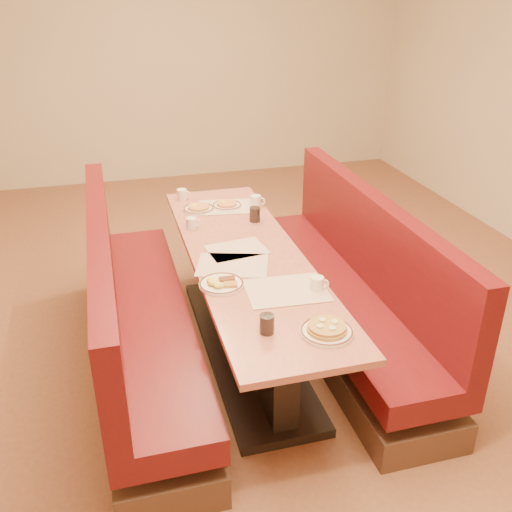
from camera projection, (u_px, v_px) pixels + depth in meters
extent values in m
plane|color=#9E6647|center=(247.00, 351.00, 3.97)|extent=(8.00, 8.00, 0.00)
cube|color=beige|center=(163.00, 64.00, 6.81)|extent=(6.00, 0.04, 2.80)
cube|color=black|center=(247.00, 347.00, 3.95)|extent=(0.55, 1.88, 0.06)
cube|color=black|center=(247.00, 307.00, 3.81)|extent=(0.15, 1.75, 0.71)
cube|color=#BA7256|center=(246.00, 257.00, 3.64)|extent=(0.70, 2.50, 0.04)
cube|color=#4C3326|center=(148.00, 354.00, 3.76)|extent=(0.55, 2.50, 0.20)
cube|color=#5E1110|center=(145.00, 320.00, 3.64)|extent=(0.55, 2.50, 0.16)
cube|color=#5E1110|center=(103.00, 271.00, 3.42)|extent=(0.12, 2.50, 0.60)
cube|color=#4C3326|center=(338.00, 325.00, 4.08)|extent=(0.55, 2.50, 0.20)
cube|color=#5E1110|center=(341.00, 292.00, 3.96)|extent=(0.55, 2.50, 0.16)
cube|color=#5E1110|center=(374.00, 239.00, 3.85)|extent=(0.12, 2.50, 0.60)
cube|color=beige|center=(233.00, 265.00, 3.49)|extent=(0.51, 0.44, 0.00)
cube|color=beige|center=(286.00, 290.00, 3.21)|extent=(0.47, 0.37, 0.00)
cube|color=beige|center=(237.00, 249.00, 3.69)|extent=(0.40, 0.32, 0.00)
cube|color=beige|center=(227.00, 207.00, 4.37)|extent=(0.47, 0.38, 0.00)
cylinder|color=white|center=(327.00, 332.00, 2.83)|extent=(0.27, 0.27, 0.02)
torus|color=#5F2C1C|center=(327.00, 331.00, 2.82)|extent=(0.26, 0.26, 0.01)
cylinder|color=gold|center=(327.00, 329.00, 2.82)|extent=(0.20, 0.20, 0.02)
cylinder|color=gold|center=(327.00, 326.00, 2.81)|extent=(0.19, 0.19, 0.02)
cylinder|color=beige|center=(334.00, 322.00, 2.82)|extent=(0.03, 0.03, 0.01)
cylinder|color=beige|center=(322.00, 320.00, 2.84)|extent=(0.03, 0.03, 0.01)
cylinder|color=beige|center=(320.00, 326.00, 2.79)|extent=(0.03, 0.03, 0.01)
cylinder|color=beige|center=(332.00, 328.00, 2.77)|extent=(0.03, 0.03, 0.01)
cylinder|color=white|center=(221.00, 284.00, 3.26)|extent=(0.26, 0.26, 0.02)
torus|color=#5F2C1C|center=(221.00, 283.00, 3.26)|extent=(0.26, 0.26, 0.01)
ellipsoid|color=#FFF841|center=(213.00, 282.00, 3.23)|extent=(0.06, 0.06, 0.04)
ellipsoid|color=#FFF841|center=(218.00, 285.00, 3.21)|extent=(0.06, 0.06, 0.03)
ellipsoid|color=#FFF841|center=(211.00, 280.00, 3.27)|extent=(0.05, 0.05, 0.03)
cylinder|color=brown|center=(227.00, 280.00, 3.27)|extent=(0.09, 0.02, 0.02)
cylinder|color=brown|center=(227.00, 277.00, 3.30)|extent=(0.09, 0.02, 0.02)
cube|color=#CA813F|center=(230.00, 284.00, 3.23)|extent=(0.09, 0.07, 0.02)
cylinder|color=white|center=(227.00, 206.00, 4.38)|extent=(0.22, 0.22, 0.02)
torus|color=#5F2C1C|center=(227.00, 205.00, 4.38)|extent=(0.22, 0.22, 0.01)
cylinder|color=gold|center=(227.00, 204.00, 4.37)|extent=(0.16, 0.16, 0.02)
ellipsoid|color=#FFF841|center=(223.00, 202.00, 4.38)|extent=(0.05, 0.05, 0.02)
cylinder|color=white|center=(199.00, 209.00, 4.32)|extent=(0.23, 0.23, 0.02)
torus|color=#5F2C1C|center=(199.00, 208.00, 4.31)|extent=(0.23, 0.23, 0.01)
cylinder|color=gold|center=(199.00, 207.00, 4.31)|extent=(0.16, 0.16, 0.02)
ellipsoid|color=#FFF841|center=(194.00, 205.00, 4.31)|extent=(0.05, 0.05, 0.02)
cylinder|color=white|center=(317.00, 283.00, 3.21)|extent=(0.07, 0.07, 0.08)
torus|color=white|center=(324.00, 284.00, 3.20)|extent=(0.06, 0.03, 0.06)
cylinder|color=black|center=(317.00, 278.00, 3.19)|extent=(0.06, 0.06, 0.01)
cylinder|color=white|center=(191.00, 223.00, 3.99)|extent=(0.07, 0.07, 0.08)
torus|color=white|center=(197.00, 223.00, 4.00)|extent=(0.06, 0.02, 0.06)
cylinder|color=black|center=(191.00, 219.00, 3.98)|extent=(0.06, 0.06, 0.01)
cylinder|color=white|center=(256.00, 201.00, 4.37)|extent=(0.08, 0.08, 0.09)
torus|color=white|center=(261.00, 201.00, 4.37)|extent=(0.06, 0.03, 0.06)
cylinder|color=black|center=(256.00, 197.00, 4.35)|extent=(0.07, 0.07, 0.01)
cylinder|color=white|center=(182.00, 194.00, 4.51)|extent=(0.08, 0.08, 0.08)
torus|color=white|center=(187.00, 195.00, 4.51)|extent=(0.06, 0.03, 0.06)
cylinder|color=black|center=(182.00, 190.00, 4.49)|extent=(0.07, 0.07, 0.01)
cylinder|color=black|center=(267.00, 324.00, 2.81)|extent=(0.07, 0.07, 0.10)
cylinder|color=silver|center=(267.00, 324.00, 2.81)|extent=(0.07, 0.07, 0.10)
cylinder|color=black|center=(255.00, 214.00, 4.11)|extent=(0.07, 0.07, 0.10)
cylinder|color=silver|center=(255.00, 214.00, 4.10)|extent=(0.08, 0.08, 0.11)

